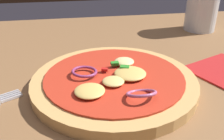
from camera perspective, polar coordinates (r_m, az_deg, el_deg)
The scene contains 3 objects.
dining_table at distance 0.39m, azimuth 4.54°, elevation -6.69°, with size 1.44×0.95×0.03m.
pizza at distance 0.39m, azimuth 0.53°, elevation -2.55°, with size 0.26×0.26×0.04m.
beer_glass at distance 0.71m, azimuth 20.48°, elevation 13.94°, with size 0.08×0.08×0.14m.
Camera 1 is at (-0.09, -0.32, 0.23)m, focal length 38.83 mm.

